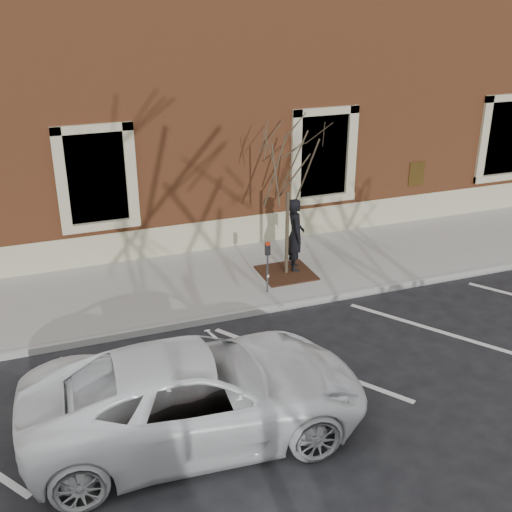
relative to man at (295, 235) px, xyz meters
name	(u,v)px	position (x,y,z in m)	size (l,w,h in m)	color
ground	(265,311)	(-1.37, -1.55, -1.07)	(120.00, 120.00, 0.00)	#28282B
sidewalk_near	(240,277)	(-1.37, 0.20, -0.99)	(40.00, 3.50, 0.15)	#9C9993
curb_near	(266,310)	(-1.37, -1.60, -0.99)	(40.00, 0.12, 0.15)	#9E9E99
parking_stripes	(306,363)	(-1.37, -3.75, -1.06)	(28.00, 4.40, 0.01)	silver
building_civic	(174,79)	(-1.37, 6.19, 2.93)	(40.00, 8.62, 8.00)	brown
man	(295,235)	(0.00, 0.00, 0.00)	(0.67, 0.44, 1.83)	black
parking_meter	(268,258)	(-1.09, -0.94, -0.06)	(0.11, 0.09, 1.23)	#595B60
tree_grate	(286,273)	(-0.29, -0.17, -0.90)	(1.26, 1.26, 0.03)	#371B11
sapling	(288,168)	(-0.29, -0.17, 1.75)	(2.28, 2.28, 3.81)	#423828
white_truck	(198,393)	(-3.85, -5.01, -0.30)	(2.53, 5.48, 1.52)	white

